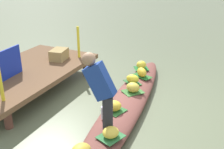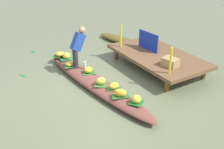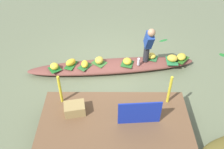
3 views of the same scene
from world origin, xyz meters
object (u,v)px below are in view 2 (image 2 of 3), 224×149
Objects in this scene: banana_bunch_2 at (120,93)px; produce_crate at (170,62)px; banana_bunch_1 at (88,70)px; banana_bunch_5 at (101,81)px; vendor_person at (78,45)px; banana_bunch_0 at (69,64)px; banana_bunch_4 at (136,99)px; market_banner at (148,41)px; vendor_boat at (94,83)px; moored_boat at (118,39)px; water_bottle at (85,65)px; banana_bunch_7 at (60,54)px; banana_bunch_3 at (66,56)px; banana_bunch_6 at (114,86)px.

produce_crate is at bearing 100.54° from banana_bunch_2.
produce_crate is (1.23, 1.99, 0.24)m from banana_bunch_1.
banana_bunch_5 is 0.22× the size of vendor_person.
banana_bunch_4 is at bearing 10.83° from banana_bunch_0.
market_banner reaches higher than banana_bunch_1.
banana_bunch_2 is (1.59, 0.07, 0.01)m from banana_bunch_1.
vendor_boat is at bearing -169.98° from banana_bunch_4.
banana_bunch_2 reaches higher than banana_bunch_1.
banana_bunch_1 reaches higher than moored_boat.
water_bottle is 0.25× the size of market_banner.
banana_bunch_4 is at bearing 21.16° from banana_bunch_2.
vendor_boat is 2.45m from market_banner.
moored_boat is 8.82× the size of water_bottle.
banana_bunch_5 reaches higher than banana_bunch_7.
banana_bunch_4 is 2.65m from vendor_person.
produce_crate reaches higher than vendor_boat.
banana_bunch_3 reaches higher than banana_bunch_1.
banana_bunch_7 is 1.45× the size of water_bottle.
banana_bunch_5 is at bearing -102.10° from produce_crate.
banana_bunch_4 is at bearing 6.39° from banana_bunch_3.
banana_bunch_3 is 1.31× the size of banana_bunch_4.
banana_bunch_6 is 2.79m from banana_bunch_7.
banana_bunch_2 is at bearing -8.58° from banana_bunch_6.
market_banner reaches higher than banana_bunch_6.
banana_bunch_4 is at bearing 6.15° from vendor_person.
banana_bunch_2 is 1.97m from produce_crate.
banana_bunch_3 is 2.69m from market_banner.
banana_bunch_3 reaches higher than banana_bunch_0.
water_bottle is (2.03, -2.49, 0.24)m from moored_boat.
vendor_person is at bearing 173.53° from vendor_boat.
moored_boat is at bearing 171.38° from produce_crate.
banana_bunch_3 reaches higher than banana_bunch_7.
banana_bunch_3 is 0.95m from vendor_person.
banana_bunch_2 reaches higher than banana_bunch_0.
banana_bunch_4 reaches higher than moored_boat.
water_bottle is (-1.50, -0.09, 0.02)m from banana_bunch_6.
banana_bunch_2 is 2.89m from banana_bunch_3.
banana_bunch_7 is at bearing -175.16° from banana_bunch_5.
banana_bunch_3 is 0.25× the size of vendor_person.
banana_bunch_3 is 0.68× the size of produce_crate.
banana_bunch_5 is at bearing 2.68° from banana_bunch_3.
market_banner is (0.58, 2.54, 0.43)m from banana_bunch_0.
banana_bunch_1 is 0.31m from water_bottle.
banana_bunch_6 is at bearing -172.59° from banana_bunch_4.
vendor_boat is 1.18m from banana_bunch_2.
water_bottle reaches higher than vendor_boat.
vendor_boat is at bearing 11.94° from banana_bunch_0.
banana_bunch_4 is 1.05× the size of water_bottle.
produce_crate reaches higher than banana_bunch_7.
banana_bunch_7 is 1.21m from vendor_person.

